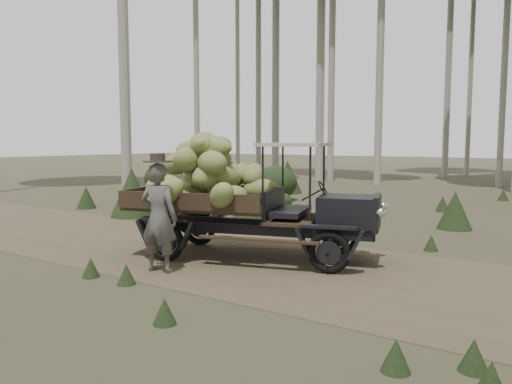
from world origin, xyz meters
The scene contains 5 objects.
ground centered at (0.00, 0.00, 0.00)m, with size 120.00×120.00×0.00m, color #473D2B.
dirt_track centered at (0.00, 0.00, 0.00)m, with size 70.00×4.00×0.01m, color brown.
banana_truck centered at (-1.80, 0.09, 1.31)m, with size 4.67×2.85×2.27m.
farmer centered at (-1.96, -1.39, 0.87)m, with size 0.69×0.54×1.84m.
undergrowth centered at (-3.61, 2.07, 0.56)m, with size 22.14×21.23×1.39m.
Camera 1 is at (3.51, -6.87, 2.02)m, focal length 35.00 mm.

